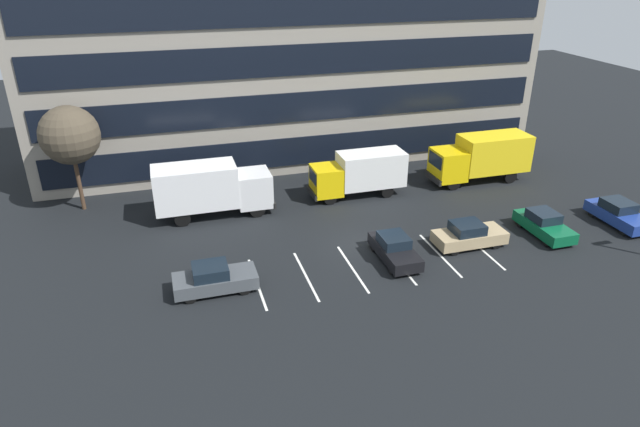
{
  "coord_description": "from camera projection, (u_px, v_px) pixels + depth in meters",
  "views": [
    {
      "loc": [
        -11.06,
        -28.54,
        16.73
      ],
      "look_at": [
        -1.94,
        2.23,
        1.4
      ],
      "focal_mm": 31.15,
      "sensor_mm": 36.0,
      "label": 1
    }
  ],
  "objects": [
    {
      "name": "box_truck_yellow_all",
      "position": [
        482.0,
        156.0,
        43.45
      ],
      "size": [
        7.91,
        2.62,
        3.67
      ],
      "color": "yellow",
      "rests_on": "ground_plane"
    },
    {
      "name": "sedan_forest",
      "position": [
        544.0,
        224.0,
        35.68
      ],
      "size": [
        1.81,
        4.31,
        1.55
      ],
      "color": "#0C5933",
      "rests_on": "ground_plane"
    },
    {
      "name": "box_truck_yellow",
      "position": [
        360.0,
        172.0,
        40.93
      ],
      "size": [
        7.08,
        2.34,
        3.28
      ],
      "color": "yellow",
      "rests_on": "ground_plane"
    },
    {
      "name": "ground_plane",
      "position": [
        360.0,
        245.0,
        34.74
      ],
      "size": [
        120.0,
        120.0,
        0.0
      ],
      "primitive_type": "plane",
      "color": "black"
    },
    {
      "name": "office_building",
      "position": [
        289.0,
        51.0,
        46.39
      ],
      "size": [
        41.43,
        10.3,
        18.0
      ],
      "color": "gray",
      "rests_on": "ground_plane"
    },
    {
      "name": "lot_markings",
      "position": [
        375.0,
        265.0,
        32.49
      ],
      "size": [
        14.14,
        5.4,
        0.01
      ],
      "color": "silver",
      "rests_on": "ground_plane"
    },
    {
      "name": "sedan_charcoal",
      "position": [
        214.0,
        279.0,
        29.74
      ],
      "size": [
        4.45,
        1.86,
        1.59
      ],
      "color": "#474C51",
      "rests_on": "ground_plane"
    },
    {
      "name": "box_truck_white",
      "position": [
        211.0,
        187.0,
        37.68
      ],
      "size": [
        8.01,
        2.65,
        3.71
      ],
      "color": "white",
      "rests_on": "ground_plane"
    },
    {
      "name": "bare_tree",
      "position": [
        70.0,
        135.0,
        37.17
      ],
      "size": [
        3.97,
        3.97,
        7.45
      ],
      "color": "#473323",
      "rests_on": "ground_plane"
    },
    {
      "name": "sedan_navy",
      "position": [
        619.0,
        214.0,
        37.05
      ],
      "size": [
        1.88,
        4.49,
        1.61
      ],
      "color": "navy",
      "rests_on": "ground_plane"
    },
    {
      "name": "sedan_tan",
      "position": [
        469.0,
        235.0,
        34.28
      ],
      "size": [
        4.45,
        1.86,
        1.59
      ],
      "color": "tan",
      "rests_on": "ground_plane"
    },
    {
      "name": "sedan_black",
      "position": [
        394.0,
        249.0,
        32.75
      ],
      "size": [
        1.79,
        4.29,
        1.54
      ],
      "color": "black",
      "rests_on": "ground_plane"
    }
  ]
}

